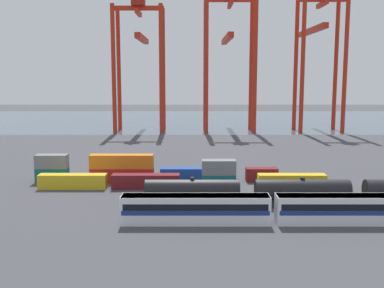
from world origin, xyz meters
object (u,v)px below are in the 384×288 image
object	(u,v)px
gantry_crane_east	(316,46)
shipping_container_7	(120,175)
shipping_container_4	(290,181)
gantry_crane_west	(138,52)
freight_tank_row	(300,192)
shipping_container_10	(260,175)
gantry_crane_central	(227,48)
shipping_container_9	(190,175)
shipping_container_2	(217,181)
shipping_container_0	(71,181)
passenger_train	(348,208)

from	to	relation	value
gantry_crane_east	shipping_container_7	bearing A→B (deg)	-125.16
shipping_container_4	gantry_crane_east	world-z (taller)	gantry_crane_east
shipping_container_7	gantry_crane_west	size ratio (longest dim) A/B	0.25
freight_tank_row	shipping_container_10	world-z (taller)	freight_tank_row
shipping_container_10	gantry_crane_central	distance (m)	89.61
shipping_container_10	gantry_crane_central	bearing A→B (deg)	89.84
shipping_container_9	freight_tank_row	bearing A→B (deg)	-44.59
shipping_container_2	gantry_crane_central	bearing A→B (deg)	84.43
shipping_container_2	gantry_crane_east	distance (m)	104.06
shipping_container_4	shipping_container_7	world-z (taller)	same
shipping_container_0	shipping_container_2	size ratio (longest dim) A/B	2.00
passenger_train	freight_tank_row	bearing A→B (deg)	118.39
passenger_train	shipping_container_7	distance (m)	43.24
gantry_crane_east	gantry_crane_west	bearing A→B (deg)	-179.35
freight_tank_row	gantry_crane_east	bearing A→B (deg)	73.93
freight_tank_row	gantry_crane_east	world-z (taller)	gantry_crane_east
gantry_crane_central	shipping_container_4	bearing A→B (deg)	-87.28
freight_tank_row	passenger_train	bearing A→B (deg)	-61.61
gantry_crane_west	gantry_crane_central	xyz separation A→B (m)	(32.79, 0.57, 1.31)
freight_tank_row	shipping_container_4	size ratio (longest dim) A/B	4.02
shipping_container_2	gantry_crane_east	world-z (taller)	gantry_crane_east
shipping_container_2	shipping_container_0	bearing A→B (deg)	180.00
shipping_container_0	gantry_crane_east	size ratio (longest dim) A/B	0.24
freight_tank_row	shipping_container_9	distance (m)	24.04
shipping_container_2	shipping_container_9	xyz separation A→B (m)	(-4.83, 5.69, 0.00)
shipping_container_0	shipping_container_7	xyz separation A→B (m)	(7.99, 5.69, 0.00)
passenger_train	shipping_container_4	world-z (taller)	passenger_train
shipping_container_10	gantry_crane_central	size ratio (longest dim) A/B	0.12
shipping_container_2	shipping_container_10	bearing A→B (deg)	33.57
shipping_container_0	gantry_crane_central	world-z (taller)	gantry_crane_central
passenger_train	shipping_container_7	xyz separation A→B (m)	(-35.06, 25.28, -0.84)
shipping_container_9	gantry_crane_central	bearing A→B (deg)	80.86
shipping_container_7	shipping_container_10	world-z (taller)	same
passenger_train	shipping_container_9	distance (m)	33.30
shipping_container_0	shipping_container_7	size ratio (longest dim) A/B	1.00
shipping_container_7	gantry_crane_central	world-z (taller)	gantry_crane_central
gantry_crane_west	gantry_crane_central	world-z (taller)	gantry_crane_central
shipping_container_0	shipping_container_4	bearing A→B (deg)	0.00
passenger_train	freight_tank_row	size ratio (longest dim) A/B	1.29
shipping_container_0	shipping_container_9	distance (m)	22.14
shipping_container_10	gantry_crane_west	bearing A→B (deg)	111.14
freight_tank_row	gantry_crane_east	size ratio (longest dim) A/B	0.95
freight_tank_row	shipping_container_7	xyz separation A→B (m)	(-30.51, 16.86, -0.87)
shipping_container_7	gantry_crane_east	distance (m)	108.07
shipping_container_4	gantry_crane_west	bearing A→B (deg)	112.42
shipping_container_10	gantry_crane_east	xyz separation A→B (m)	(33.03, 84.95, 29.69)
shipping_container_9	gantry_crane_east	size ratio (longest dim) A/B	0.24
shipping_container_0	gantry_crane_central	distance (m)	101.27
gantry_crane_central	gantry_crane_east	size ratio (longest dim) A/B	1.00
freight_tank_row	shipping_container_0	world-z (taller)	freight_tank_row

